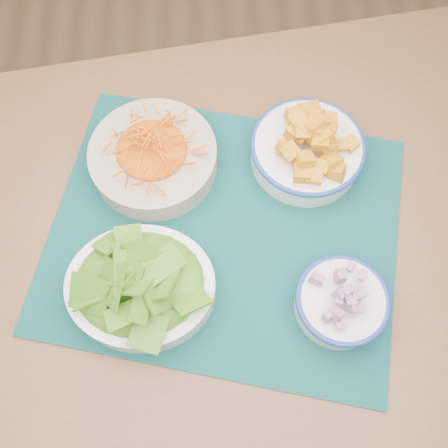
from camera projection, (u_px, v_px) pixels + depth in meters
name	position (u px, v px, depth m)	size (l,w,h in m)	color
ground	(266.00, 365.00, 1.51)	(4.00, 4.00, 0.00)	#A0764D
table	(209.00, 259.00, 0.95)	(1.46, 1.08, 0.75)	brown
placemat	(224.00, 231.00, 0.88)	(0.60, 0.49, 0.00)	#062B2C
carrot_bowl	(153.00, 155.00, 0.89)	(0.24, 0.24, 0.08)	tan
squash_bowl	(308.00, 145.00, 0.89)	(0.25, 0.25, 0.11)	white
lettuce_bowl	(140.00, 284.00, 0.78)	(0.25, 0.22, 0.10)	white
onion_bowl	(342.00, 301.00, 0.79)	(0.18, 0.18, 0.08)	silver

